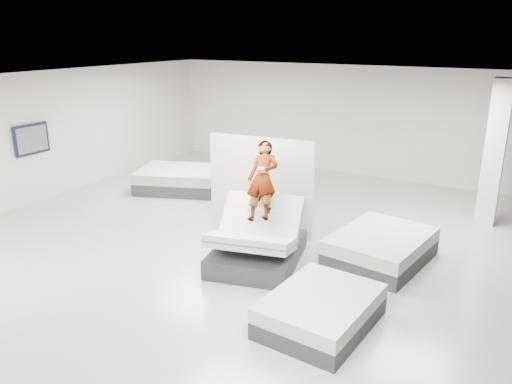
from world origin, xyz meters
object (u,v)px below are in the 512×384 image
at_px(person, 262,194).
at_px(wall_poster, 32,139).
at_px(remote, 269,211).
at_px(flat_bed_right_near, 321,311).
at_px(flat_bed_right_far, 381,248).
at_px(flat_bed_left_far, 179,179).
at_px(hero_bed, 257,243).
at_px(divider_panel, 261,186).
at_px(column, 494,154).

relative_size(person, wall_poster, 1.67).
xyz_separation_m(remote, flat_bed_right_near, (1.62, -1.39, -0.81)).
height_order(flat_bed_right_far, wall_poster, wall_poster).
xyz_separation_m(flat_bed_right_near, wall_poster, (-8.37, 1.65, 1.36)).
bearing_deg(flat_bed_left_far, remote, -33.22).
bearing_deg(wall_poster, hero_bed, -2.53).
bearing_deg(divider_panel, flat_bed_right_near, -52.68).
xyz_separation_m(remote, flat_bed_left_far, (-4.31, 2.82, -0.77)).
distance_m(person, flat_bed_left_far, 4.84).
xyz_separation_m(flat_bed_right_far, wall_poster, (-8.49, -0.91, 1.33)).
bearing_deg(wall_poster, flat_bed_right_far, 6.15).
height_order(person, column, column).
height_order(person, flat_bed_right_near, person).
relative_size(hero_bed, flat_bed_left_far, 0.89).
xyz_separation_m(remote, divider_panel, (-0.88, 1.25, -0.02)).
xyz_separation_m(divider_panel, flat_bed_left_far, (-3.43, 1.57, -0.75)).
distance_m(column, wall_poster, 10.71).
xyz_separation_m(hero_bed, person, (-0.08, 0.32, 0.84)).
distance_m(divider_panel, flat_bed_left_far, 3.84).
bearing_deg(hero_bed, person, 103.91).
bearing_deg(flat_bed_right_near, flat_bed_right_far, 87.42).
bearing_deg(column, flat_bed_left_far, -169.16).
distance_m(remote, flat_bed_right_far, 2.24).
distance_m(person, column, 5.29).
relative_size(flat_bed_right_far, wall_poster, 2.28).
height_order(flat_bed_right_far, column, column).
height_order(remote, flat_bed_left_far, remote).
distance_m(flat_bed_right_near, wall_poster, 8.64).
bearing_deg(flat_bed_right_near, column, 74.54).
bearing_deg(person, hero_bed, -90.00).
distance_m(hero_bed, wall_poster, 6.65).
bearing_deg(divider_panel, flat_bed_right_far, -7.93).
bearing_deg(person, column, 34.88).
distance_m(flat_bed_right_far, column, 3.66).
height_order(hero_bed, flat_bed_left_far, hero_bed).
distance_m(remote, flat_bed_right_near, 2.28).
relative_size(flat_bed_right_near, wall_poster, 1.96).
xyz_separation_m(hero_bed, flat_bed_left_far, (-4.09, 2.85, -0.10)).
xyz_separation_m(remote, column, (3.18, 4.26, 0.54)).
relative_size(remote, flat_bed_right_far, 0.06).
height_order(flat_bed_right_far, flat_bed_right_near, flat_bed_right_far).
bearing_deg(hero_bed, wall_poster, 177.47).
xyz_separation_m(divider_panel, flat_bed_right_far, (2.62, -0.08, -0.77)).
bearing_deg(flat_bed_right_far, flat_bed_left_far, 164.73).
distance_m(divider_panel, column, 5.09).
bearing_deg(flat_bed_right_far, remote, -145.94).
xyz_separation_m(person, remote, (0.30, -0.29, -0.18)).
relative_size(hero_bed, flat_bed_right_near, 1.21).
bearing_deg(flat_bed_left_far, column, 10.84).
bearing_deg(flat_bed_right_far, flat_bed_right_near, -92.58).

